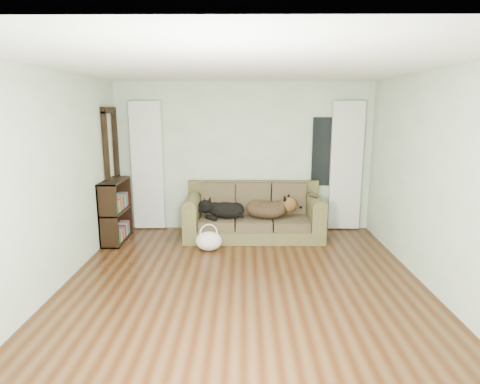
{
  "coord_description": "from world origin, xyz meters",
  "views": [
    {
      "loc": [
        -0.01,
        -4.57,
        2.16
      ],
      "look_at": [
        -0.06,
        1.6,
        0.86
      ],
      "focal_mm": 30.0,
      "sensor_mm": 36.0,
      "label": 1
    }
  ],
  "objects_px": {
    "sofa": "(254,211)",
    "bookshelf": "(116,211)",
    "tote_bag": "(209,240)",
    "dog_black_lab": "(224,210)",
    "dog_shepherd": "(268,209)"
  },
  "relations": [
    {
      "from": "bookshelf",
      "to": "dog_black_lab",
      "type": "bearing_deg",
      "value": 5.36
    },
    {
      "from": "dog_black_lab",
      "to": "tote_bag",
      "type": "distance_m",
      "value": 0.74
    },
    {
      "from": "dog_black_lab",
      "to": "dog_shepherd",
      "type": "height_order",
      "value": "dog_shepherd"
    },
    {
      "from": "dog_shepherd",
      "to": "tote_bag",
      "type": "distance_m",
      "value": 1.2
    },
    {
      "from": "sofa",
      "to": "dog_black_lab",
      "type": "relative_size",
      "value": 3.67
    },
    {
      "from": "dog_black_lab",
      "to": "bookshelf",
      "type": "height_order",
      "value": "bookshelf"
    },
    {
      "from": "tote_bag",
      "to": "bookshelf",
      "type": "bearing_deg",
      "value": 163.94
    },
    {
      "from": "dog_black_lab",
      "to": "dog_shepherd",
      "type": "bearing_deg",
      "value": 20.12
    },
    {
      "from": "dog_black_lab",
      "to": "bookshelf",
      "type": "bearing_deg",
      "value": -154.63
    },
    {
      "from": "sofa",
      "to": "bookshelf",
      "type": "height_order",
      "value": "bookshelf"
    },
    {
      "from": "sofa",
      "to": "bookshelf",
      "type": "distance_m",
      "value": 2.27
    },
    {
      "from": "dog_shepherd",
      "to": "dog_black_lab",
      "type": "bearing_deg",
      "value": 14.26
    },
    {
      "from": "dog_black_lab",
      "to": "bookshelf",
      "type": "xyz_separation_m",
      "value": [
        -1.76,
        -0.19,
        0.02
      ]
    },
    {
      "from": "tote_bag",
      "to": "sofa",
      "type": "bearing_deg",
      "value": 43.7
    },
    {
      "from": "sofa",
      "to": "tote_bag",
      "type": "relative_size",
      "value": 5.63
    }
  ]
}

